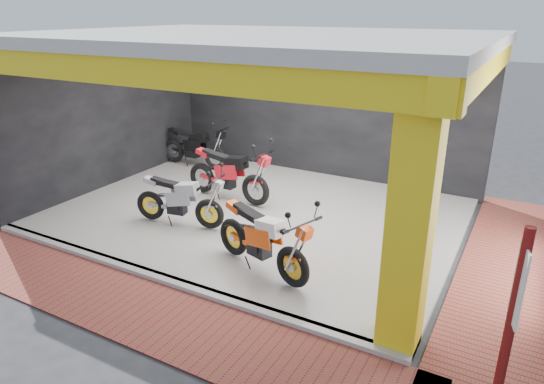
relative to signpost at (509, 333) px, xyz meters
The scene contains 16 objects.
ground 5.42m from the signpost, 160.34° to the left, with size 80.00×80.00×0.00m, color #2D2D30.
showroom_floor 6.35m from the signpost, 142.73° to the left, with size 8.00×6.00×0.10m, color silver.
showroom_ceiling 6.63m from the signpost, 142.73° to the left, with size 8.40×6.40×0.20m, color beige.
back_wall 8.48m from the signpost, 125.79° to the left, with size 8.20×0.20×3.50m, color black.
left_wall 9.82m from the signpost, 157.39° to the left, with size 0.20×6.20×3.50m, color black.
corner_column 1.64m from the signpost, 139.71° to the left, with size 0.50×0.50×3.50m, color yellow.
header_beam_front 5.40m from the signpost, behind, with size 8.40×0.30×0.40m, color yellow.
header_beam_right 4.37m from the signpost, 104.18° to the left, with size 0.30×6.40×0.40m, color yellow.
floor_kerb 5.16m from the signpost, behind, with size 8.00×0.20×0.10m, color silver.
paver_front 5.12m from the signpost, behind, with size 9.00×1.40×0.03m, color brown.
paver_right 3.98m from the signpost, 92.31° to the left, with size 1.40×7.00×0.03m, color brown.
signpost is the anchor object (origin of this frame).
moto_hero 3.35m from the signpost, 153.60° to the left, with size 2.19×0.81×1.34m, color #FF4D0A, non-canonical shape.
moto_row_a 5.92m from the signpost, 154.15° to the left, with size 2.01×0.75×1.23m, color #9C9EA4, non-canonical shape.
moto_row_b 6.53m from the signpost, 141.98° to the left, with size 2.31×0.86×1.41m, color red, non-canonical shape.
moto_row_d 9.33m from the signpost, 142.36° to the left, with size 2.12×0.78×1.30m, color black, non-canonical shape.
Camera 1 is at (4.84, -6.09, 4.10)m, focal length 32.00 mm.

